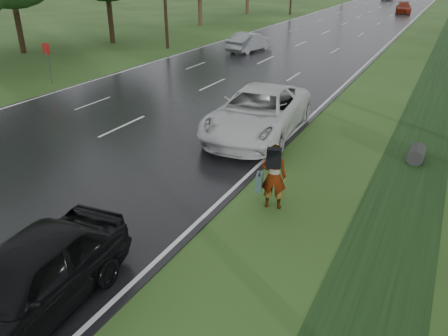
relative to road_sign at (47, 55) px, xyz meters
name	(u,v)px	position (x,y,z in m)	size (l,w,h in m)	color
road	(338,27)	(8.50, 33.00, -1.62)	(14.00, 180.00, 0.04)	black
edge_stripe_east	(402,30)	(15.25, 33.00, -1.60)	(0.12, 180.00, 0.01)	silver
edge_stripe_west	(281,23)	(1.75, 33.00, -1.60)	(0.12, 180.00, 0.01)	silver
center_line	(338,26)	(8.50, 33.00, -1.60)	(0.12, 180.00, 0.01)	silver
drainage_ditch	(433,99)	(20.00, 6.71, -1.61)	(2.20, 120.00, 0.56)	black
road_sign	(47,55)	(0.00, 0.00, 0.00)	(0.50, 0.06, 2.30)	slate
pedestrian	(273,176)	(16.68, -7.39, -0.65)	(0.99, 0.76, 1.93)	#A5998C
white_pickup	(258,112)	(14.00, -2.20, -0.68)	(3.06, 6.63, 1.84)	silver
dark_sedan	(26,281)	(14.09, -13.56, -0.79)	(1.92, 4.78, 1.63)	black
silver_sedan	(250,42)	(6.00, 14.68, -0.88)	(1.54, 4.41, 1.45)	gray
far_car_red	(404,8)	(12.95, 51.94, -0.90)	(1.98, 4.87, 1.41)	maroon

